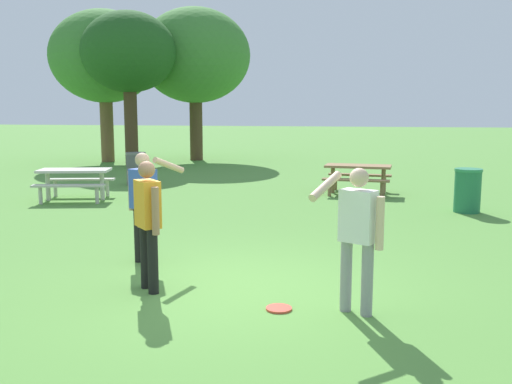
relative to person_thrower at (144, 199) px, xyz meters
The scene contains 12 objects.
ground_plane 1.96m from the person_thrower, 32.56° to the right, with size 120.00×120.00×0.00m, color #568E3D.
person_thrower is the anchor object (origin of this frame).
person_catcher 3.45m from the person_thrower, 27.26° to the right, with size 0.80×0.59×1.64m.
person_bystander 1.32m from the person_thrower, 67.02° to the right, with size 0.43×0.48×1.64m.
frisbee 2.90m from the person_thrower, 36.15° to the right, with size 0.30×0.30×0.03m, color #E04733.
picnic_table_near 6.43m from the person_thrower, 126.27° to the left, with size 1.97×1.75×0.77m.
picnic_table_far 8.05m from the person_thrower, 67.44° to the left, with size 1.83×1.58×0.77m.
trash_can_beside_table 7.51m from the person_thrower, 43.39° to the left, with size 0.59×0.59×0.96m.
trash_can_further_along 8.77m from the person_thrower, 112.59° to the left, with size 0.59×0.59×0.96m.
tree_tall_left 16.73m from the person_thrower, 116.26° to the left, with size 4.42×4.42×6.20m.
tree_broad_center 14.86m from the person_thrower, 112.88° to the left, with size 3.61×3.61×5.89m.
tree_far_right 16.86m from the person_thrower, 103.29° to the left, with size 4.67×4.67×6.41m.
Camera 1 is at (1.61, -6.92, 2.30)m, focal length 40.20 mm.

